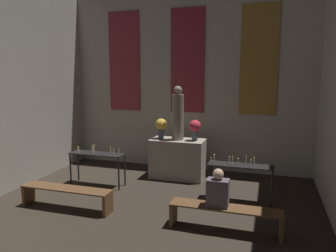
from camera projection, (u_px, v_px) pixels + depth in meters
name	position (u px, v px, depth m)	size (l,w,h in m)	color
wall_back	(188.00, 78.00, 8.82)	(6.79, 0.16, 4.88)	#B2AD9E
altar	(178.00, 159.00, 8.20)	(1.34, 0.67, 0.98)	gray
statue	(178.00, 115.00, 8.03)	(0.29, 0.29, 1.32)	gray
flower_vase_left	(161.00, 126.00, 8.20)	(0.28, 0.28, 0.51)	#4C5666
flower_vase_right	(195.00, 128.00, 7.95)	(0.28, 0.28, 0.51)	#4C5666
candle_rack_left	(97.00, 158.00, 7.63)	(1.31, 0.38, 0.96)	black
candle_rack_right	(240.00, 170.00, 6.66)	(1.31, 0.38, 0.97)	black
pew_back_left	(66.00, 193.00, 6.33)	(1.84, 0.36, 0.43)	brown
pew_back_right	(225.00, 213.00, 5.42)	(1.84, 0.36, 0.43)	brown
person_seated	(218.00, 190.00, 5.40)	(0.36, 0.24, 0.64)	#564C56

